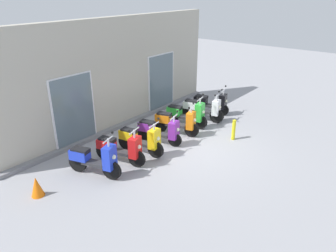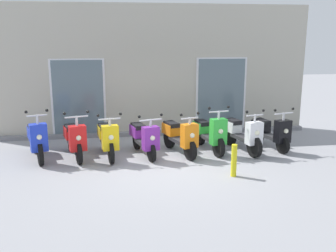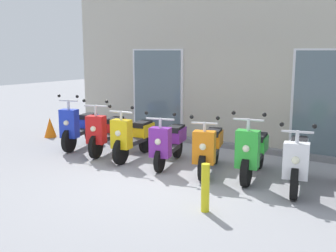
{
  "view_description": "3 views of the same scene",
  "coord_description": "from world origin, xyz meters",
  "px_view_note": "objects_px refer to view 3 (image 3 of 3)",
  "views": [
    {
      "loc": [
        -7.59,
        -5.2,
        4.72
      ],
      "look_at": [
        -0.2,
        0.75,
        0.59
      ],
      "focal_mm": 34.21,
      "sensor_mm": 36.0,
      "label": 1
    },
    {
      "loc": [
        -1.12,
        -8.15,
        2.9
      ],
      "look_at": [
        0.14,
        0.5,
        0.83
      ],
      "focal_mm": 40.46,
      "sensor_mm": 36.0,
      "label": 2
    },
    {
      "loc": [
        3.97,
        -5.69,
        2.26
      ],
      "look_at": [
        -0.3,
        0.72,
        0.83
      ],
      "focal_mm": 43.71,
      "sensor_mm": 36.0,
      "label": 3
    }
  ],
  "objects_px": {
    "scooter_yellow": "(133,136)",
    "traffic_cone": "(50,127)",
    "scooter_white": "(297,160)",
    "scooter_green": "(253,152)",
    "scooter_purple": "(169,142)",
    "scooter_red": "(107,131)",
    "curb_bollard": "(205,188)",
    "scooter_orange": "(209,148)",
    "scooter_blue": "(80,127)"
  },
  "relations": [
    {
      "from": "scooter_red",
      "to": "traffic_cone",
      "type": "relative_size",
      "value": 3.03
    },
    {
      "from": "scooter_white",
      "to": "scooter_green",
      "type": "bearing_deg",
      "value": 170.07
    },
    {
      "from": "scooter_white",
      "to": "curb_bollard",
      "type": "distance_m",
      "value": 1.91
    },
    {
      "from": "scooter_green",
      "to": "scooter_white",
      "type": "bearing_deg",
      "value": -9.93
    },
    {
      "from": "scooter_white",
      "to": "curb_bollard",
      "type": "bearing_deg",
      "value": -114.0
    },
    {
      "from": "scooter_purple",
      "to": "traffic_cone",
      "type": "distance_m",
      "value": 4.11
    },
    {
      "from": "scooter_red",
      "to": "scooter_purple",
      "type": "height_order",
      "value": "scooter_red"
    },
    {
      "from": "scooter_yellow",
      "to": "scooter_green",
      "type": "distance_m",
      "value": 2.61
    },
    {
      "from": "scooter_red",
      "to": "scooter_white",
      "type": "relative_size",
      "value": 0.94
    },
    {
      "from": "scooter_blue",
      "to": "curb_bollard",
      "type": "height_order",
      "value": "scooter_blue"
    },
    {
      "from": "scooter_purple",
      "to": "scooter_white",
      "type": "distance_m",
      "value": 2.54
    },
    {
      "from": "scooter_purple",
      "to": "scooter_white",
      "type": "xyz_separation_m",
      "value": [
        2.54,
        0.0,
        0.0
      ]
    },
    {
      "from": "scooter_blue",
      "to": "scooter_purple",
      "type": "relative_size",
      "value": 1.03
    },
    {
      "from": "scooter_white",
      "to": "scooter_purple",
      "type": "bearing_deg",
      "value": -179.95
    },
    {
      "from": "scooter_white",
      "to": "curb_bollard",
      "type": "height_order",
      "value": "scooter_white"
    },
    {
      "from": "scooter_purple",
      "to": "scooter_orange",
      "type": "height_order",
      "value": "scooter_orange"
    },
    {
      "from": "scooter_purple",
      "to": "curb_bollard",
      "type": "bearing_deg",
      "value": -44.51
    },
    {
      "from": "scooter_yellow",
      "to": "traffic_cone",
      "type": "relative_size",
      "value": 3.1
    },
    {
      "from": "scooter_orange",
      "to": "traffic_cone",
      "type": "bearing_deg",
      "value": 174.58
    },
    {
      "from": "scooter_yellow",
      "to": "scooter_white",
      "type": "relative_size",
      "value": 0.97
    },
    {
      "from": "scooter_purple",
      "to": "curb_bollard",
      "type": "distance_m",
      "value": 2.48
    },
    {
      "from": "scooter_purple",
      "to": "traffic_cone",
      "type": "relative_size",
      "value": 2.95
    },
    {
      "from": "scooter_blue",
      "to": "scooter_purple",
      "type": "xyz_separation_m",
      "value": [
        2.58,
        -0.09,
        -0.03
      ]
    },
    {
      "from": "scooter_green",
      "to": "curb_bollard",
      "type": "xyz_separation_m",
      "value": [
        0.05,
        -1.88,
        -0.12
      ]
    },
    {
      "from": "scooter_orange",
      "to": "curb_bollard",
      "type": "bearing_deg",
      "value": -63.65
    },
    {
      "from": "scooter_orange",
      "to": "scooter_purple",
      "type": "bearing_deg",
      "value": -179.6
    },
    {
      "from": "scooter_purple",
      "to": "scooter_green",
      "type": "distance_m",
      "value": 1.72
    },
    {
      "from": "scooter_purple",
      "to": "scooter_white",
      "type": "bearing_deg",
      "value": 0.05
    },
    {
      "from": "curb_bollard",
      "to": "traffic_cone",
      "type": "bearing_deg",
      "value": 159.24
    },
    {
      "from": "scooter_red",
      "to": "scooter_orange",
      "type": "bearing_deg",
      "value": -0.81
    },
    {
      "from": "scooter_purple",
      "to": "scooter_green",
      "type": "xyz_separation_m",
      "value": [
        1.71,
        0.15,
        0.0
      ]
    },
    {
      "from": "scooter_green",
      "to": "traffic_cone",
      "type": "xyz_separation_m",
      "value": [
        -5.79,
        0.33,
        -0.21
      ]
    },
    {
      "from": "scooter_red",
      "to": "curb_bollard",
      "type": "distance_m",
      "value": 3.89
    },
    {
      "from": "scooter_white",
      "to": "traffic_cone",
      "type": "distance_m",
      "value": 6.64
    },
    {
      "from": "scooter_purple",
      "to": "curb_bollard",
      "type": "height_order",
      "value": "scooter_purple"
    },
    {
      "from": "scooter_blue",
      "to": "curb_bollard",
      "type": "relative_size",
      "value": 2.25
    },
    {
      "from": "scooter_yellow",
      "to": "scooter_white",
      "type": "height_order",
      "value": "scooter_yellow"
    },
    {
      "from": "scooter_red",
      "to": "curb_bollard",
      "type": "xyz_separation_m",
      "value": [
        3.46,
        -1.78,
        -0.14
      ]
    },
    {
      "from": "scooter_white",
      "to": "traffic_cone",
      "type": "bearing_deg",
      "value": 175.88
    },
    {
      "from": "scooter_yellow",
      "to": "curb_bollard",
      "type": "height_order",
      "value": "scooter_yellow"
    },
    {
      "from": "scooter_yellow",
      "to": "traffic_cone",
      "type": "height_order",
      "value": "scooter_yellow"
    },
    {
      "from": "scooter_red",
      "to": "scooter_green",
      "type": "xyz_separation_m",
      "value": [
        3.4,
        0.1,
        -0.02
      ]
    },
    {
      "from": "scooter_red",
      "to": "scooter_purple",
      "type": "relative_size",
      "value": 1.03
    },
    {
      "from": "traffic_cone",
      "to": "scooter_blue",
      "type": "bearing_deg",
      "value": -14.47
    },
    {
      "from": "scooter_blue",
      "to": "traffic_cone",
      "type": "relative_size",
      "value": 3.03
    },
    {
      "from": "scooter_blue",
      "to": "scooter_red",
      "type": "bearing_deg",
      "value": -3.11
    },
    {
      "from": "scooter_red",
      "to": "scooter_white",
      "type": "bearing_deg",
      "value": -0.56
    },
    {
      "from": "scooter_white",
      "to": "scooter_red",
      "type": "bearing_deg",
      "value": 179.44
    },
    {
      "from": "traffic_cone",
      "to": "curb_bollard",
      "type": "distance_m",
      "value": 6.25
    },
    {
      "from": "scooter_red",
      "to": "scooter_green",
      "type": "height_order",
      "value": "scooter_green"
    }
  ]
}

